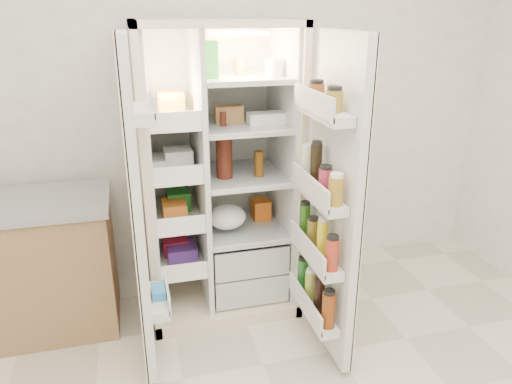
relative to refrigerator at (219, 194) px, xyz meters
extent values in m
cube|color=white|center=(0.08, 0.35, 0.61)|extent=(4.00, 0.02, 2.70)
cube|color=beige|center=(-0.02, 0.28, 0.16)|extent=(0.92, 0.04, 1.80)
cube|color=beige|center=(-0.46, -0.05, 0.16)|extent=(0.04, 0.70, 1.80)
cube|color=beige|center=(0.42, -0.05, 0.16)|extent=(0.04, 0.70, 1.80)
cube|color=beige|center=(-0.02, -0.05, 1.04)|extent=(0.92, 0.70, 0.04)
cube|color=beige|center=(-0.02, -0.05, -0.70)|extent=(0.92, 0.70, 0.08)
cube|color=silver|center=(-0.02, 0.25, 0.18)|extent=(0.84, 0.02, 1.68)
cube|color=silver|center=(-0.43, -0.05, 0.18)|extent=(0.02, 0.62, 1.68)
cube|color=silver|center=(0.39, -0.05, 0.18)|extent=(0.02, 0.62, 1.68)
cube|color=silver|center=(-0.13, -0.05, 0.18)|extent=(0.03, 0.62, 1.68)
cube|color=#B4BDB9|center=(0.14, -0.07, -0.56)|extent=(0.47, 0.52, 0.19)
cube|color=#B4BDB9|center=(0.14, -0.07, -0.36)|extent=(0.47, 0.52, 0.19)
cube|color=#FFD18C|center=(0.14, 0.00, 0.98)|extent=(0.30, 0.30, 0.02)
cube|color=white|center=(-0.28, -0.05, -0.39)|extent=(0.28, 0.58, 0.02)
cube|color=white|center=(-0.28, -0.05, -0.09)|extent=(0.28, 0.58, 0.02)
cube|color=white|center=(-0.28, -0.05, 0.21)|extent=(0.28, 0.58, 0.02)
cube|color=white|center=(-0.28, -0.05, 0.51)|extent=(0.28, 0.58, 0.02)
cube|color=silver|center=(0.14, -0.05, -0.22)|extent=(0.49, 0.58, 0.01)
cube|color=silver|center=(0.14, -0.05, 0.14)|extent=(0.49, 0.58, 0.01)
cube|color=silver|center=(0.14, -0.05, 0.46)|extent=(0.49, 0.58, 0.02)
cube|color=silver|center=(0.14, -0.05, 0.74)|extent=(0.49, 0.58, 0.02)
cube|color=red|center=(-0.28, -0.05, -0.33)|extent=(0.16, 0.20, 0.10)
cube|color=#23812B|center=(-0.28, -0.05, -0.02)|extent=(0.14, 0.18, 0.12)
cube|color=white|center=(-0.28, -0.05, 0.25)|extent=(0.20, 0.22, 0.07)
cube|color=#F7A529|center=(-0.28, -0.05, 0.59)|extent=(0.15, 0.16, 0.14)
cube|color=#5B3195|center=(-0.28, -0.05, -0.34)|extent=(0.18, 0.20, 0.09)
cube|color=orange|center=(-0.28, -0.05, -0.03)|extent=(0.14, 0.18, 0.10)
cube|color=white|center=(-0.28, -0.05, 0.28)|extent=(0.16, 0.16, 0.12)
sphere|color=orange|center=(0.01, -0.15, -0.62)|extent=(0.07, 0.07, 0.07)
sphere|color=orange|center=(0.10, -0.11, -0.62)|extent=(0.07, 0.07, 0.07)
sphere|color=orange|center=(0.20, -0.15, -0.62)|extent=(0.07, 0.07, 0.07)
sphere|color=orange|center=(0.06, -0.01, -0.62)|extent=(0.07, 0.07, 0.07)
sphere|color=orange|center=(0.16, -0.03, -0.62)|extent=(0.07, 0.07, 0.07)
ellipsoid|color=#3F7527|center=(0.14, -0.05, -0.34)|extent=(0.26, 0.24, 0.11)
cylinder|color=#501B11|center=(0.02, -0.10, 0.30)|extent=(0.10, 0.10, 0.31)
cylinder|color=brown|center=(0.23, -0.14, 0.22)|extent=(0.06, 0.06, 0.16)
cube|color=#24852B|center=(-0.05, -0.13, 0.84)|extent=(0.07, 0.07, 0.20)
cylinder|color=white|center=(0.32, -0.12, 0.79)|extent=(0.10, 0.10, 0.09)
cylinder|color=#9D5724|center=(0.14, -0.02, 0.79)|extent=(0.07, 0.07, 0.10)
cube|color=white|center=(0.30, -0.11, 0.50)|extent=(0.27, 0.11, 0.07)
cube|color=#B67D48|center=(0.07, -0.03, 0.51)|extent=(0.17, 0.09, 0.10)
ellipsoid|color=white|center=(0.02, -0.13, -0.14)|extent=(0.24, 0.21, 0.15)
cube|color=orange|center=(0.29, 0.03, -0.15)|extent=(0.11, 0.13, 0.13)
cube|color=silver|center=(-0.52, -0.60, 0.16)|extent=(0.05, 0.40, 1.72)
cube|color=beige|center=(-0.54, -0.60, 0.16)|extent=(0.01, 0.40, 1.72)
cube|color=silver|center=(-0.45, -0.60, -0.34)|extent=(0.09, 0.32, 0.06)
cube|color=silver|center=(-0.45, -0.60, 0.66)|extent=(0.09, 0.32, 0.06)
cube|color=#338CCC|center=(-0.45, -0.60, -0.31)|extent=(0.07, 0.12, 0.10)
cube|color=silver|center=(0.48, -0.69, 0.16)|extent=(0.05, 0.58, 1.72)
cube|color=beige|center=(0.51, -0.69, 0.16)|extent=(0.01, 0.58, 1.72)
cube|color=silver|center=(0.40, -0.69, -0.48)|extent=(0.11, 0.50, 0.05)
cube|color=silver|center=(0.40, -0.69, -0.14)|extent=(0.11, 0.50, 0.05)
cube|color=silver|center=(0.40, -0.69, 0.21)|extent=(0.11, 0.50, 0.05)
cube|color=silver|center=(0.40, -0.69, 0.64)|extent=(0.11, 0.50, 0.05)
cylinder|color=#74310C|center=(0.40, -0.89, -0.36)|extent=(0.07, 0.07, 0.20)
cylinder|color=black|center=(0.40, -0.76, -0.35)|extent=(0.06, 0.06, 0.22)
cylinder|color=#A0B03A|center=(0.40, -0.63, -0.37)|extent=(0.06, 0.06, 0.18)
cylinder|color=#216323|center=(0.40, -0.50, -0.36)|extent=(0.06, 0.06, 0.19)
cylinder|color=#A52F1B|center=(0.40, -0.89, -0.03)|extent=(0.07, 0.07, 0.17)
cylinder|color=yellow|center=(0.40, -0.76, -0.01)|extent=(0.06, 0.06, 0.21)
cylinder|color=brown|center=(0.40, -0.63, -0.04)|extent=(0.07, 0.07, 0.16)
cylinder|color=#285914|center=(0.40, -0.50, -0.02)|extent=(0.06, 0.06, 0.20)
cylinder|color=olive|center=(0.40, -0.89, 0.30)|extent=(0.07, 0.07, 0.14)
cylinder|color=#9B273E|center=(0.40, -0.76, 0.30)|extent=(0.07, 0.07, 0.14)
cylinder|color=black|center=(0.40, -0.63, 0.35)|extent=(0.06, 0.06, 0.23)
cylinder|color=beige|center=(0.40, -0.50, 0.32)|extent=(0.06, 0.06, 0.18)
cylinder|color=olive|center=(0.40, -0.81, 0.71)|extent=(0.08, 0.08, 0.10)
cylinder|color=brown|center=(0.40, -0.59, 0.71)|extent=(0.08, 0.08, 0.10)
cube|color=olive|center=(-1.24, -0.05, -0.35)|extent=(1.10, 0.57, 0.79)
cube|color=#96969B|center=(-1.24, -0.05, 0.07)|extent=(1.14, 0.61, 0.04)
camera|label=1|loc=(-0.51, -2.86, 1.10)|focal=34.00mm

